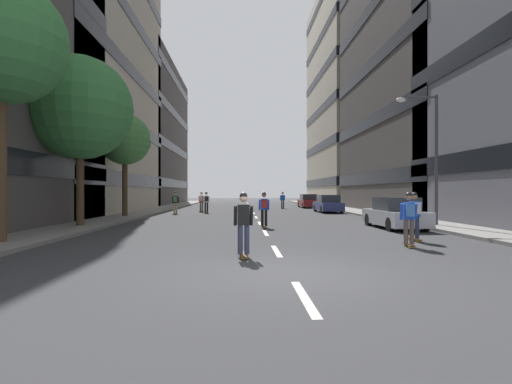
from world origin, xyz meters
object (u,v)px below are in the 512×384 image
at_px(street_tree_far, 1,41).
at_px(skater_1, 409,216).
at_px(skater_6, 244,221).
at_px(parked_car_near, 395,214).
at_px(street_tree_near, 125,140).
at_px(skater_3, 201,200).
at_px(skater_7, 206,201).
at_px(street_tree_mid, 80,108).
at_px(parked_car_mid, 308,201).
at_px(skater_0, 415,213).
at_px(streetlamp_right, 429,145).
at_px(skater_2, 175,201).
at_px(skater_5, 283,199).
at_px(parked_car_far, 328,204).

xyz_separation_m(street_tree_far, skater_1, (13.39, -0.77, -5.76)).
distance_m(street_tree_far, skater_6, 10.19).
height_order(parked_car_near, street_tree_near, street_tree_near).
bearing_deg(skater_6, skater_3, 98.67).
relative_size(street_tree_far, skater_3, 4.93).
bearing_deg(street_tree_far, skater_7, 75.01).
xyz_separation_m(street_tree_near, street_tree_mid, (-0.00, -7.19, 0.58)).
xyz_separation_m(parked_car_mid, skater_0, (-1.23, -28.38, 0.32)).
xyz_separation_m(street_tree_near, streetlamp_right, (17.38, -7.62, -1.20)).
bearing_deg(parked_car_mid, skater_7, -135.84).
xyz_separation_m(skater_1, skater_6, (-5.39, -1.74, -0.03)).
distance_m(skater_2, skater_3, 3.67).
height_order(skater_5, skater_6, same).
distance_m(street_tree_mid, street_tree_far, 6.22).
xyz_separation_m(skater_2, skater_7, (2.37, 1.21, 0.00)).
height_order(street_tree_far, skater_7, street_tree_far).
distance_m(parked_car_far, streetlamp_right, 14.34).
xyz_separation_m(streetlamp_right, skater_6, (-9.37, -8.24, -3.15)).
relative_size(street_tree_mid, skater_0, 4.69).
relative_size(parked_car_far, skater_7, 2.47).
relative_size(parked_car_mid, street_tree_near, 0.63).
relative_size(streetlamp_right, skater_3, 3.65).
distance_m(parked_car_near, skater_2, 17.76).
bearing_deg(streetlamp_right, skater_2, 140.89).
bearing_deg(parked_car_near, skater_5, 98.22).
distance_m(skater_5, skater_6, 29.74).
bearing_deg(skater_6, streetlamp_right, 41.33).
distance_m(streetlamp_right, skater_5, 21.98).
bearing_deg(parked_car_mid, skater_3, -143.71).
bearing_deg(skater_0, skater_5, 94.09).
relative_size(street_tree_mid, skater_3, 4.69).
xyz_separation_m(parked_car_near, parked_car_far, (0.00, 14.16, 0.00)).
xyz_separation_m(parked_car_mid, skater_7, (-10.42, -10.12, 0.32)).
bearing_deg(street_tree_far, skater_3, 78.02).
relative_size(street_tree_far, skater_2, 4.93).
xyz_separation_m(parked_car_near, skater_1, (-2.09, -6.13, 0.32)).
distance_m(street_tree_mid, skater_0, 16.05).
bearing_deg(skater_5, parked_car_mid, 34.06).
height_order(street_tree_mid, skater_1, street_tree_mid).
bearing_deg(street_tree_far, skater_0, 2.57).
height_order(skater_1, skater_3, same).
bearing_deg(skater_2, street_tree_near, -121.86).
xyz_separation_m(parked_car_far, skater_2, (-12.79, -1.85, 0.32)).
bearing_deg(parked_car_mid, streetlamp_right, -85.34).
relative_size(skater_2, skater_5, 1.00).
relative_size(street_tree_near, street_tree_far, 0.80).
bearing_deg(street_tree_mid, skater_7, 68.33).
relative_size(parked_car_far, street_tree_far, 0.50).
height_order(parked_car_near, parked_car_mid, same).
xyz_separation_m(skater_2, skater_5, (9.68, 9.23, -0.03)).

